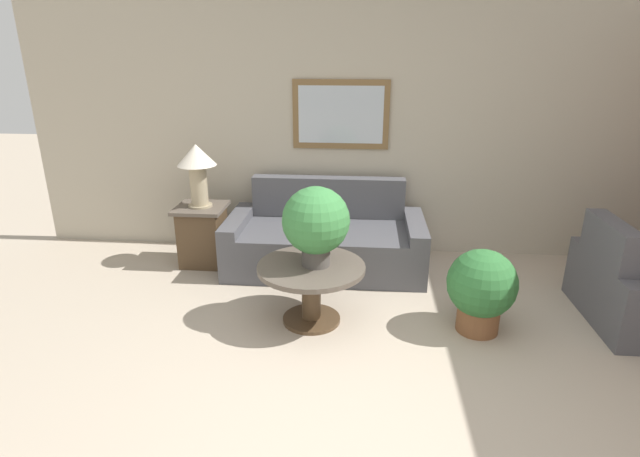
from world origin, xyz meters
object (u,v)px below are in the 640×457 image
at_px(side_table, 203,234).
at_px(table_lamp, 197,164).
at_px(potted_plant_on_table, 316,222).
at_px(potted_plant_floor, 481,288).
at_px(couch_main, 326,241).
at_px(coffee_table, 311,281).

xyz_separation_m(side_table, table_lamp, (0.00, -0.00, 0.73)).
distance_m(side_table, potted_plant_on_table, 1.74).
relative_size(table_lamp, potted_plant_on_table, 0.99).
distance_m(potted_plant_on_table, potted_plant_floor, 1.37).
distance_m(couch_main, side_table, 1.26).
xyz_separation_m(coffee_table, side_table, (-1.23, 1.07, -0.05)).
height_order(coffee_table, potted_plant_floor, potted_plant_floor).
xyz_separation_m(table_lamp, potted_plant_on_table, (1.27, -1.06, -0.19)).
relative_size(coffee_table, potted_plant_floor, 1.27).
bearing_deg(potted_plant_on_table, couch_main, 90.50).
bearing_deg(potted_plant_on_table, coffee_table, -161.08).
relative_size(side_table, potted_plant_on_table, 0.97).
xyz_separation_m(couch_main, side_table, (-1.26, -0.02, 0.04)).
xyz_separation_m(coffee_table, potted_plant_on_table, (0.04, 0.01, 0.49)).
bearing_deg(coffee_table, potted_plant_floor, -1.13).
height_order(coffee_table, side_table, side_table).
relative_size(potted_plant_on_table, potted_plant_floor, 0.93).
distance_m(couch_main, potted_plant_floor, 1.71).
relative_size(coffee_table, side_table, 1.39).
bearing_deg(table_lamp, couch_main, 0.99).
bearing_deg(potted_plant_floor, potted_plant_on_table, 178.26).
bearing_deg(potted_plant_on_table, table_lamp, 140.07).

